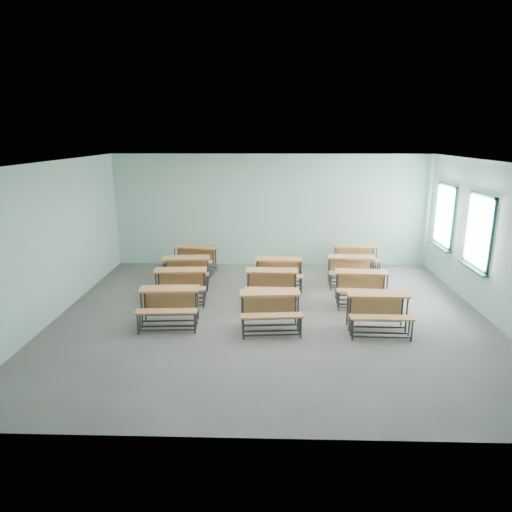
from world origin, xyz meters
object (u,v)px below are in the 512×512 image
Objects in this scene: desk_unit_r0c1 at (270,305)px; desk_unit_r1c1 at (272,281)px; desk_unit_r3c0 at (194,255)px; desk_unit_r3c2 at (356,255)px; desk_unit_r2c2 at (351,266)px; desk_unit_r1c0 at (180,281)px; desk_unit_r2c0 at (186,267)px; desk_unit_r0c0 at (169,301)px; desk_unit_r0c2 at (378,307)px; desk_unit_r1c2 at (362,283)px; desk_unit_r2c1 at (279,269)px.

desk_unit_r1c1 is (0.03, 1.50, 0.00)m from desk_unit_r0c1.
desk_unit_r3c0 is 4.48m from desk_unit_r3c2.
desk_unit_r0c1 and desk_unit_r2c2 have the same top height.
desk_unit_r1c0 is 1.08m from desk_unit_r2c0.
desk_unit_r2c2 is (4.07, 2.60, 0.00)m from desk_unit_r0c0.
desk_unit_r0c0 is 1.02× the size of desk_unit_r3c2.
desk_unit_r0c1 is 1.04× the size of desk_unit_r1c1.
desk_unit_r0c1 is at bearing -8.30° from desk_unit_r0c0.
desk_unit_r0c2 is 1.00× the size of desk_unit_r1c1.
desk_unit_r1c1 is at bearing -177.84° from desk_unit_r1c2.
desk_unit_r3c0 is at bearing 138.99° from desk_unit_r0c2.
desk_unit_r2c1 is (0.18, 1.00, 0.00)m from desk_unit_r1c1.
desk_unit_r1c1 is 3.37m from desk_unit_r3c2.
desk_unit_r1c2 is (4.08, 1.29, 0.00)m from desk_unit_r0c0.
desk_unit_r1c2 is (2.06, 1.45, 0.00)m from desk_unit_r0c1.
desk_unit_r2c1 is 2.61m from desk_unit_r3c0.
desk_unit_r1c0 and desk_unit_r3c0 have the same top height.
desk_unit_r2c1 is at bearing -20.58° from desk_unit_r3c0.
desk_unit_r3c0 is (-2.13, 2.22, 0.00)m from desk_unit_r1c1.
desk_unit_r1c2 is at bearing -21.39° from desk_unit_r3c0.
desk_unit_r3c0 is (-4.17, 3.75, 0.00)m from desk_unit_r0c2.
desk_unit_r1c0 is at bearing -152.65° from desk_unit_r3c2.
desk_unit_r0c0 is at bearing -132.27° from desk_unit_r2c1.
desk_unit_r0c2 is at bearing -36.65° from desk_unit_r2c0.
desk_unit_r3c0 is (-2.31, 1.22, 0.00)m from desk_unit_r2c1.
desk_unit_r0c0 and desk_unit_r0c2 have the same top height.
desk_unit_r1c1 is at bearing 83.56° from desk_unit_r0c1.
desk_unit_r1c0 is 1.01× the size of desk_unit_r1c2.
desk_unit_r3c2 is (4.40, 3.76, 0.00)m from desk_unit_r0c0.
desk_unit_r0c0 is at bearing 170.36° from desk_unit_r0c1.
desk_unit_r3c0 is 1.06× the size of desk_unit_r3c2.
desk_unit_r2c1 is at bearing 42.52° from desk_unit_r0c0.
desk_unit_r2c0 is at bearing 149.40° from desk_unit_r0c2.
desk_unit_r1c0 and desk_unit_r2c2 have the same top height.
desk_unit_r1c0 is at bearing -91.42° from desk_unit_r2c0.
desk_unit_r2c1 is (2.23, 2.34, 0.00)m from desk_unit_r0c0.
desk_unit_r0c1 is at bearing -53.35° from desk_unit_r3c0.
desk_unit_r2c1 is at bearing 153.96° from desk_unit_r1c2.
desk_unit_r0c0 is at bearing -145.63° from desk_unit_r1c1.
desk_unit_r1c1 is at bearing -38.94° from desk_unit_r3c0.
desk_unit_r2c1 is 0.99× the size of desk_unit_r2c2.
desk_unit_r3c0 is at bearing 86.81° from desk_unit_r1c0.
desk_unit_r3c0 is at bearing -179.07° from desk_unit_r3c2.
desk_unit_r1c1 is at bearing -3.54° from desk_unit_r1c0.
desk_unit_r2c1 is (-1.87, 2.53, 0.00)m from desk_unit_r0c2.
desk_unit_r1c0 is at bearing -81.49° from desk_unit_r3c0.
desk_unit_r2c2 and desk_unit_r3c2 have the same top height.
desk_unit_r0c1 is 1.03× the size of desk_unit_r2c2.
desk_unit_r0c1 is 1.05× the size of desk_unit_r0c2.
desk_unit_r0c0 is 1.31m from desk_unit_r1c0.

